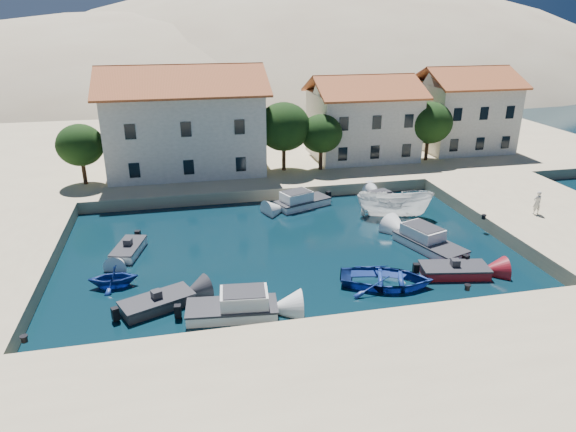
% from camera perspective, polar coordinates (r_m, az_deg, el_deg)
% --- Properties ---
extents(ground, '(400.00, 400.00, 0.00)m').
position_cam_1_polar(ground, '(26.65, 4.62, -12.72)').
color(ground, black).
rests_on(ground, ground).
extents(quay_south, '(52.00, 12.00, 1.00)m').
position_cam_1_polar(quay_south, '(21.89, 9.44, -20.18)').
color(quay_south, tan).
rests_on(quay_south, ground).
extents(quay_east, '(11.00, 20.00, 1.00)m').
position_cam_1_polar(quay_east, '(43.72, 27.23, -0.29)').
color(quay_east, tan).
rests_on(quay_east, ground).
extents(quay_north, '(80.00, 36.00, 1.00)m').
position_cam_1_polar(quay_north, '(61.38, -3.80, 7.83)').
color(quay_north, tan).
rests_on(quay_north, ground).
extents(hills, '(254.00, 176.00, 99.00)m').
position_cam_1_polar(hills, '(152.11, -1.52, 6.89)').
color(hills, tan).
rests_on(hills, ground).
extents(building_left, '(14.70, 9.45, 9.70)m').
position_cam_1_polar(building_left, '(49.84, -11.45, 10.65)').
color(building_left, beige).
rests_on(building_left, quay_north).
extents(building_mid, '(10.50, 8.40, 8.30)m').
position_cam_1_polar(building_mid, '(54.28, 8.26, 10.95)').
color(building_mid, beige).
rests_on(building_mid, quay_north).
extents(building_right, '(9.45, 8.40, 8.80)m').
position_cam_1_polar(building_right, '(60.29, 18.92, 11.32)').
color(building_right, beige).
rests_on(building_right, quay_north).
extents(trees, '(37.30, 5.30, 6.45)m').
position_cam_1_polar(trees, '(48.86, 1.30, 9.54)').
color(trees, '#382314').
rests_on(trees, quay_north).
extents(bollards, '(29.36, 9.56, 0.30)m').
position_cam_1_polar(bollards, '(30.00, 7.72, -6.11)').
color(bollards, black).
rests_on(bollards, ground).
extents(motorboat_grey_sw, '(4.27, 3.14, 1.25)m').
position_cam_1_polar(motorboat_grey_sw, '(29.25, -14.32, -9.33)').
color(motorboat_grey_sw, '#2E2E32').
rests_on(motorboat_grey_sw, ground).
extents(cabin_cruiser_south, '(5.01, 2.54, 1.60)m').
position_cam_1_polar(cabin_cruiser_south, '(27.77, -6.26, -10.07)').
color(cabin_cruiser_south, white).
rests_on(cabin_cruiser_south, ground).
extents(rowboat_south, '(6.42, 5.49, 1.12)m').
position_cam_1_polar(rowboat_south, '(31.23, 10.81, -7.54)').
color(rowboat_south, navy).
rests_on(rowboat_south, ground).
extents(motorboat_red_se, '(4.34, 2.52, 1.25)m').
position_cam_1_polar(motorboat_red_se, '(33.28, 17.98, -5.78)').
color(motorboat_red_se, maroon).
rests_on(motorboat_red_se, ground).
extents(cabin_cruiser_east, '(3.70, 5.64, 1.60)m').
position_cam_1_polar(cabin_cruiser_east, '(36.26, 15.47, -2.87)').
color(cabin_cruiser_east, white).
rests_on(cabin_cruiser_east, ground).
extents(boat_east, '(6.31, 3.95, 2.28)m').
position_cam_1_polar(boat_east, '(41.57, 11.66, -0.05)').
color(boat_east, white).
rests_on(boat_east, ground).
extents(motorboat_white_ne, '(2.49, 4.13, 1.25)m').
position_cam_1_polar(motorboat_white_ne, '(44.42, 10.99, 1.82)').
color(motorboat_white_ne, white).
rests_on(motorboat_white_ne, ground).
extents(rowboat_west, '(2.87, 2.50, 1.49)m').
position_cam_1_polar(rowboat_west, '(32.25, -18.74, -7.38)').
color(rowboat_west, navy).
rests_on(rowboat_west, ground).
extents(motorboat_white_west, '(2.33, 3.70, 1.25)m').
position_cam_1_polar(motorboat_white_west, '(36.00, -17.28, -3.57)').
color(motorboat_white_west, white).
rests_on(motorboat_white_west, ground).
extents(cabin_cruiser_north, '(4.99, 3.49, 1.60)m').
position_cam_1_polar(cabin_cruiser_north, '(42.73, 1.64, 1.68)').
color(cabin_cruiser_north, white).
rests_on(cabin_cruiser_north, ground).
extents(pedestrian, '(0.67, 0.45, 1.80)m').
position_cam_1_polar(pedestrian, '(42.45, 25.95, 1.35)').
color(pedestrian, beige).
rests_on(pedestrian, quay_east).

